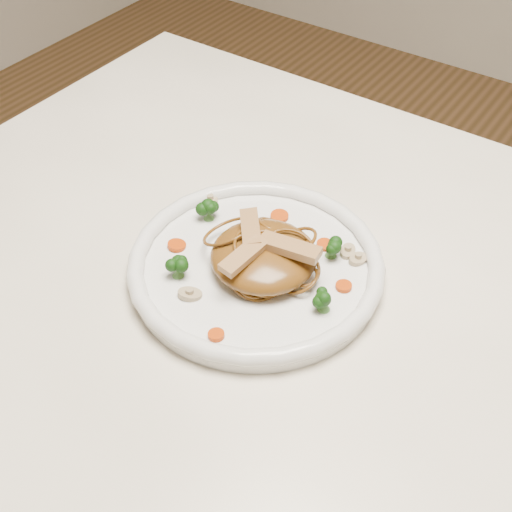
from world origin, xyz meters
The scene contains 19 objects.
table centered at (0.00, 0.00, 0.65)m, with size 1.20×0.80×0.75m.
plate centered at (-0.10, -0.03, 0.76)m, with size 0.29×0.29×0.02m, color white.
noodle_mound centered at (-0.09, -0.02, 0.78)m, with size 0.12×0.12×0.04m, color brown.
chicken_a centered at (-0.06, -0.02, 0.81)m, with size 0.07×0.02×0.01m, color tan.
chicken_b centered at (-0.11, -0.02, 0.81)m, with size 0.06×0.02×0.01m, color tan.
chicken_c centered at (-0.09, -0.06, 0.81)m, with size 0.06×0.02×0.01m, color tan.
broccoli_0 centered at (-0.04, 0.04, 0.78)m, with size 0.03×0.03×0.03m, color #113B0C, non-canonical shape.
broccoli_1 centered at (-0.19, 0.01, 0.78)m, with size 0.03×0.03×0.03m, color #113B0C, non-canonical shape.
broccoli_2 centered at (-0.16, -0.09, 0.78)m, with size 0.03×0.03×0.03m, color #113B0C, non-canonical shape.
broccoli_3 centered at (0.00, -0.04, 0.78)m, with size 0.03×0.03×0.03m, color #113B0C, non-canonical shape.
carrot_0 centered at (-0.05, 0.05, 0.77)m, with size 0.02×0.02×0.01m, color #BE3206.
carrot_1 centered at (-0.19, -0.05, 0.77)m, with size 0.02×0.02×0.01m, color #BE3206.
carrot_2 centered at (0.00, 0.00, 0.77)m, with size 0.02×0.02×0.01m, color #BE3206.
carrot_3 centered at (-0.12, 0.06, 0.77)m, with size 0.02×0.02×0.01m, color #BE3206.
carrot_4 centered at (-0.07, -0.14, 0.77)m, with size 0.02×0.02×0.01m, color #BE3206.
mushroom_0 centered at (-0.13, -0.11, 0.77)m, with size 0.03×0.03×0.01m, color tan.
mushroom_1 centered at (-0.01, 0.05, 0.77)m, with size 0.02×0.02×0.01m, color tan.
mushroom_2 centered at (-0.21, 0.04, 0.77)m, with size 0.03×0.03×0.01m, color tan.
mushroom_3 centered at (-0.02, 0.05, 0.77)m, with size 0.02×0.02×0.01m, color tan.
Camera 1 is at (0.22, -0.49, 1.31)m, focal length 47.60 mm.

